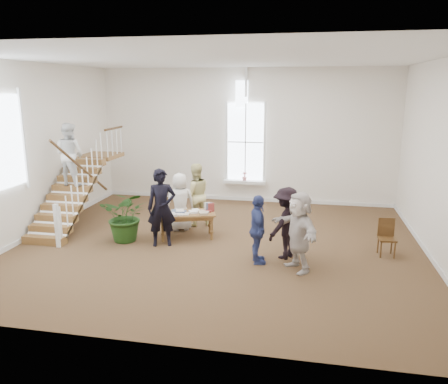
% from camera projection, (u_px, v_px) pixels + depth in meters
% --- Properties ---
extents(ground, '(10.00, 10.00, 0.00)m').
position_uv_depth(ground, '(219.00, 244.00, 11.01)').
color(ground, '#4A311D').
rests_on(ground, ground).
extents(room_shell, '(10.49, 10.00, 10.00)m').
position_uv_depth(room_shell, '(245.00, 190.00, 15.11)').
color(room_shell, white).
rests_on(room_shell, ground).
extents(staircase, '(1.10, 4.10, 2.92)m').
position_uv_depth(staircase, '(72.00, 170.00, 12.15)').
color(staircase, brown).
rests_on(staircase, ground).
extents(library_table, '(1.61, 1.14, 0.74)m').
position_uv_depth(library_table, '(186.00, 215.00, 11.36)').
color(library_table, brown).
rests_on(library_table, ground).
extents(police_officer, '(0.82, 0.68, 1.94)m').
position_uv_depth(police_officer, '(162.00, 208.00, 10.74)').
color(police_officer, black).
rests_on(police_officer, ground).
extents(elderly_woman, '(0.93, 0.81, 1.60)m').
position_uv_depth(elderly_woman, '(180.00, 202.00, 11.96)').
color(elderly_woman, silver).
rests_on(elderly_woman, ground).
extents(person_yellow, '(1.09, 1.01, 1.79)m').
position_uv_depth(person_yellow, '(195.00, 195.00, 12.36)').
color(person_yellow, beige).
rests_on(person_yellow, ground).
extents(woman_cluster_a, '(0.58, 0.98, 1.57)m').
position_uv_depth(woman_cluster_a, '(258.00, 230.00, 9.66)').
color(woman_cluster_a, navy).
rests_on(woman_cluster_a, ground).
extents(woman_cluster_b, '(1.11, 1.24, 1.67)m').
position_uv_depth(woman_cluster_b, '(286.00, 223.00, 9.97)').
color(woman_cluster_b, black).
rests_on(woman_cluster_b, ground).
extents(woman_cluster_c, '(1.31, 1.63, 1.74)m').
position_uv_depth(woman_cluster_c, '(299.00, 231.00, 9.28)').
color(woman_cluster_c, beige).
rests_on(woman_cluster_c, ground).
extents(floor_plant, '(1.31, 1.17, 1.34)m').
position_uv_depth(floor_plant, '(126.00, 216.00, 11.12)').
color(floor_plant, '#1B3C13').
rests_on(floor_plant, ground).
extents(side_chair, '(0.41, 0.41, 0.88)m').
position_uv_depth(side_chair, '(387.00, 235.00, 10.22)').
color(side_chair, '#3E2811').
rests_on(side_chair, ground).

